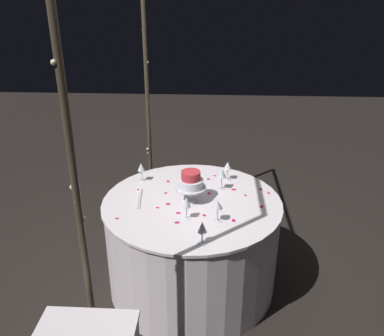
{
  "coord_description": "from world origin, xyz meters",
  "views": [
    {
      "loc": [
        -2.55,
        -0.14,
        2.16
      ],
      "look_at": [
        0.0,
        0.0,
        1.0
      ],
      "focal_mm": 37.86,
      "sensor_mm": 36.0,
      "label": 1
    }
  ],
  "objects_px": {
    "wine_glass_5": "(186,203)",
    "decorative_arch": "(121,86)",
    "wine_glass_1": "(202,228)",
    "cake_knife": "(140,197)",
    "wine_glass_4": "(228,166)",
    "wine_glass_0": "(217,205)",
    "wine_glass_3": "(141,168)",
    "wine_glass_2": "(222,174)",
    "tiered_cake": "(191,182)",
    "main_table": "(192,243)"
  },
  "relations": [
    {
      "from": "wine_glass_1",
      "to": "wine_glass_2",
      "type": "distance_m",
      "value": 0.73
    },
    {
      "from": "wine_glass_1",
      "to": "wine_glass_5",
      "type": "height_order",
      "value": "wine_glass_5"
    },
    {
      "from": "tiered_cake",
      "to": "wine_glass_5",
      "type": "distance_m",
      "value": 0.25
    },
    {
      "from": "main_table",
      "to": "wine_glass_2",
      "type": "relative_size",
      "value": 7.54
    },
    {
      "from": "main_table",
      "to": "wine_glass_0",
      "type": "bearing_deg",
      "value": -145.27
    },
    {
      "from": "wine_glass_0",
      "to": "wine_glass_1",
      "type": "xyz_separation_m",
      "value": [
        -0.26,
        0.09,
        -0.01
      ]
    },
    {
      "from": "cake_knife",
      "to": "wine_glass_5",
      "type": "bearing_deg",
      "value": -126.58
    },
    {
      "from": "wine_glass_1",
      "to": "cake_knife",
      "type": "height_order",
      "value": "wine_glass_1"
    },
    {
      "from": "decorative_arch",
      "to": "wine_glass_2",
      "type": "relative_size",
      "value": 14.17
    },
    {
      "from": "decorative_arch",
      "to": "tiered_cake",
      "type": "xyz_separation_m",
      "value": [
        0.01,
        -0.45,
        -0.68
      ]
    },
    {
      "from": "tiered_cake",
      "to": "wine_glass_1",
      "type": "distance_m",
      "value": 0.54
    },
    {
      "from": "tiered_cake",
      "to": "wine_glass_3",
      "type": "height_order",
      "value": "tiered_cake"
    },
    {
      "from": "wine_glass_3",
      "to": "main_table",
      "type": "bearing_deg",
      "value": -126.81
    },
    {
      "from": "decorative_arch",
      "to": "wine_glass_0",
      "type": "relative_size",
      "value": 15.51
    },
    {
      "from": "wine_glass_4",
      "to": "decorative_arch",
      "type": "bearing_deg",
      "value": 117.22
    },
    {
      "from": "wine_glass_1",
      "to": "cake_knife",
      "type": "bearing_deg",
      "value": 41.01
    },
    {
      "from": "wine_glass_5",
      "to": "decorative_arch",
      "type": "bearing_deg",
      "value": 61.18
    },
    {
      "from": "main_table",
      "to": "wine_glass_3",
      "type": "distance_m",
      "value": 0.71
    },
    {
      "from": "decorative_arch",
      "to": "cake_knife",
      "type": "height_order",
      "value": "decorative_arch"
    },
    {
      "from": "wine_glass_0",
      "to": "wine_glass_3",
      "type": "distance_m",
      "value": 0.83
    },
    {
      "from": "wine_glass_3",
      "to": "cake_knife",
      "type": "relative_size",
      "value": 0.51
    },
    {
      "from": "main_table",
      "to": "wine_glass_5",
      "type": "relative_size",
      "value": 8.09
    },
    {
      "from": "wine_glass_2",
      "to": "wine_glass_3",
      "type": "xyz_separation_m",
      "value": [
        0.11,
        0.63,
        -0.02
      ]
    },
    {
      "from": "wine_glass_0",
      "to": "tiered_cake",
      "type": "bearing_deg",
      "value": 34.94
    },
    {
      "from": "wine_glass_3",
      "to": "wine_glass_4",
      "type": "relative_size",
      "value": 1.0
    },
    {
      "from": "wine_glass_1",
      "to": "wine_glass_5",
      "type": "bearing_deg",
      "value": 22.16
    },
    {
      "from": "wine_glass_1",
      "to": "wine_glass_4",
      "type": "xyz_separation_m",
      "value": [
        0.89,
        -0.17,
        0.01
      ]
    },
    {
      "from": "decorative_arch",
      "to": "wine_glass_0",
      "type": "distance_m",
      "value": 0.99
    },
    {
      "from": "tiered_cake",
      "to": "cake_knife",
      "type": "relative_size",
      "value": 0.77
    },
    {
      "from": "wine_glass_3",
      "to": "wine_glass_4",
      "type": "xyz_separation_m",
      "value": [
        0.06,
        -0.68,
        0.0
      ]
    },
    {
      "from": "tiered_cake",
      "to": "wine_glass_0",
      "type": "relative_size",
      "value": 1.46
    },
    {
      "from": "decorative_arch",
      "to": "wine_glass_3",
      "type": "relative_size",
      "value": 16.03
    },
    {
      "from": "wine_glass_0",
      "to": "wine_glass_4",
      "type": "relative_size",
      "value": 1.03
    },
    {
      "from": "decorative_arch",
      "to": "cake_knife",
      "type": "distance_m",
      "value": 0.83
    },
    {
      "from": "wine_glass_0",
      "to": "wine_glass_3",
      "type": "height_order",
      "value": "wine_glass_0"
    },
    {
      "from": "cake_knife",
      "to": "wine_glass_0",
      "type": "bearing_deg",
      "value": -117.09
    },
    {
      "from": "wine_glass_3",
      "to": "wine_glass_1",
      "type": "bearing_deg",
      "value": -148.6
    },
    {
      "from": "wine_glass_2",
      "to": "wine_glass_5",
      "type": "height_order",
      "value": "wine_glass_2"
    },
    {
      "from": "main_table",
      "to": "wine_glass_4",
      "type": "xyz_separation_m",
      "value": [
        0.37,
        -0.26,
        0.48
      ]
    },
    {
      "from": "wine_glass_1",
      "to": "cake_knife",
      "type": "distance_m",
      "value": 0.73
    },
    {
      "from": "decorative_arch",
      "to": "wine_glass_0",
      "type": "bearing_deg",
      "value": -112.13
    },
    {
      "from": "tiered_cake",
      "to": "wine_glass_3",
      "type": "distance_m",
      "value": 0.51
    },
    {
      "from": "tiered_cake",
      "to": "wine_glass_5",
      "type": "xyz_separation_m",
      "value": [
        -0.25,
        0.01,
        -0.03
      ]
    },
    {
      "from": "tiered_cake",
      "to": "wine_glass_5",
      "type": "bearing_deg",
      "value": 176.65
    },
    {
      "from": "tiered_cake",
      "to": "wine_glass_3",
      "type": "bearing_deg",
      "value": 53.59
    },
    {
      "from": "wine_glass_4",
      "to": "cake_knife",
      "type": "relative_size",
      "value": 0.52
    },
    {
      "from": "tiered_cake",
      "to": "wine_glass_2",
      "type": "xyz_separation_m",
      "value": [
        0.19,
        -0.22,
        -0.02
      ]
    },
    {
      "from": "wine_glass_4",
      "to": "wine_glass_5",
      "type": "relative_size",
      "value": 0.95
    },
    {
      "from": "decorative_arch",
      "to": "wine_glass_3",
      "type": "xyz_separation_m",
      "value": [
        0.31,
        -0.04,
        -0.72
      ]
    },
    {
      "from": "wine_glass_1",
      "to": "wine_glass_5",
      "type": "xyz_separation_m",
      "value": [
        0.28,
        0.11,
        0.01
      ]
    }
  ]
}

